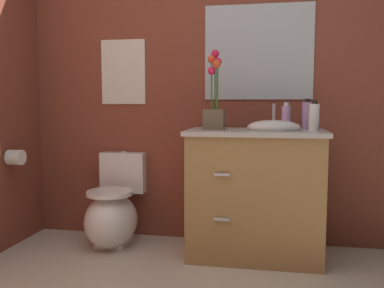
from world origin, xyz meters
name	(u,v)px	position (x,y,z in m)	size (l,w,h in m)	color
wall_back	(247,80)	(0.20, 1.78, 1.25)	(4.69, 0.05, 2.50)	brown
toilet	(113,213)	(-0.77, 1.48, 0.24)	(0.38, 0.59, 0.69)	white
vanity_cabinet	(255,192)	(0.29, 1.45, 0.46)	(0.94, 0.56, 1.07)	#9E7242
flower_vase	(214,105)	(0.00, 1.42, 1.06)	(0.14, 0.14, 0.55)	brown
soap_bottle	(307,115)	(0.63, 1.54, 0.99)	(0.07, 0.07, 0.21)	#B28CBF
lotion_bottle	(314,117)	(0.66, 1.40, 0.98)	(0.07, 0.07, 0.20)	white
hand_wash_bottle	(286,117)	(0.49, 1.49, 0.98)	(0.06, 0.06, 0.19)	#B28CBF
wall_poster	(123,72)	(-0.77, 1.75, 1.32)	(0.36, 0.01, 0.51)	silver
wall_mirror	(258,52)	(0.29, 1.75, 1.45)	(0.80, 0.01, 0.70)	#B2BCC6
toilet_paper_roll	(15,157)	(-1.44, 1.28, 0.68)	(0.11, 0.11, 0.11)	white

